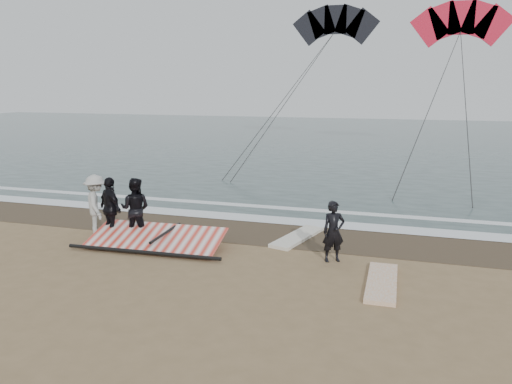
# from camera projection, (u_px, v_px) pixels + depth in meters

# --- Properties ---
(ground) EXTENTS (120.00, 120.00, 0.00)m
(ground) POSITION_uv_depth(u_px,v_px,m) (244.00, 291.00, 11.14)
(ground) COLOR #8C704C
(ground) RESTS_ON ground
(sea) EXTENTS (120.00, 54.00, 0.02)m
(sea) POSITION_uv_depth(u_px,v_px,m) (366.00, 139.00, 42.03)
(sea) COLOR #233838
(sea) RESTS_ON ground
(wet_sand) EXTENTS (120.00, 2.80, 0.01)m
(wet_sand) POSITION_uv_depth(u_px,v_px,m) (290.00, 234.00, 15.35)
(wet_sand) COLOR #4C3D2B
(wet_sand) RESTS_ON ground
(foam_near) EXTENTS (120.00, 0.90, 0.01)m
(foam_near) POSITION_uv_depth(u_px,v_px,m) (299.00, 222.00, 16.66)
(foam_near) COLOR white
(foam_near) RESTS_ON sea
(foam_far) EXTENTS (120.00, 0.45, 0.01)m
(foam_far) POSITION_uv_depth(u_px,v_px,m) (309.00, 210.00, 18.25)
(foam_far) COLOR white
(foam_far) RESTS_ON sea
(man_main) EXTENTS (0.70, 0.61, 1.60)m
(man_main) POSITION_uv_depth(u_px,v_px,m) (334.00, 232.00, 12.85)
(man_main) COLOR black
(man_main) RESTS_ON ground
(board_white) EXTENTS (0.69, 2.39, 0.10)m
(board_white) POSITION_uv_depth(u_px,v_px,m) (382.00, 282.00, 11.48)
(board_white) COLOR white
(board_white) RESTS_ON ground
(board_cream) EXTENTS (1.24, 2.46, 0.10)m
(board_cream) POSITION_uv_depth(u_px,v_px,m) (297.00, 237.00, 14.89)
(board_cream) COLOR silver
(board_cream) RESTS_ON ground
(trio_cluster) EXTENTS (2.55, 1.45, 1.86)m
(trio_cluster) POSITION_uv_depth(u_px,v_px,m) (112.00, 207.00, 14.93)
(trio_cluster) COLOR black
(trio_cluster) RESTS_ON ground
(sail_rig) EXTENTS (4.45, 1.93, 0.50)m
(sail_rig) POSITION_uv_depth(u_px,v_px,m) (157.00, 239.00, 14.24)
(sail_rig) COLOR black
(sail_rig) RESTS_ON ground
(kite_red) EXTENTS (6.60, 7.60, 16.82)m
(kite_red) POSITION_uv_depth(u_px,v_px,m) (461.00, 27.00, 30.60)
(kite_red) COLOR red
(kite_red) RESTS_ON ground
(kite_dark) EXTENTS (6.90, 8.21, 18.33)m
(kite_dark) POSITION_uv_depth(u_px,v_px,m) (335.00, 28.00, 35.92)
(kite_dark) COLOR black
(kite_dark) RESTS_ON ground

